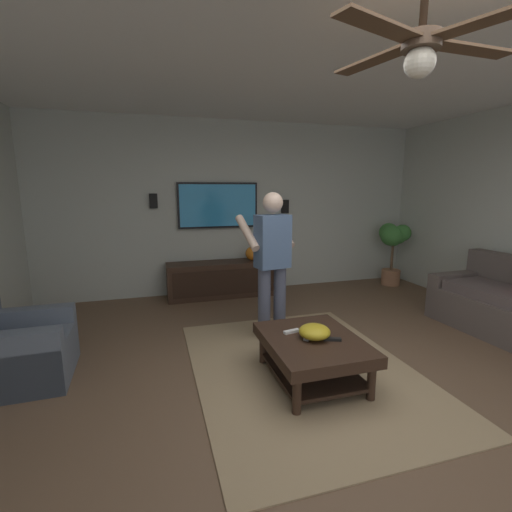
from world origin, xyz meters
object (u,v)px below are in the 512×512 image
remote_white (292,331)px  remote_black (332,339)px  bowl (315,332)px  armchair (15,351)px  coffee_table (312,349)px  tv (218,205)px  wall_speaker_left (285,207)px  ceiling_fan (423,47)px  potted_plant_tall (393,241)px  vase_round (252,253)px  remote_grey (309,337)px  person_standing (272,257)px  media_console (222,279)px  wall_speaker_right (153,201)px

remote_white → remote_black: 0.37m
bowl → armchair: bearing=73.5°
coffee_table → tv: tv is taller
armchair → wall_speaker_left: bearing=31.7°
bowl → remote_black: bowl is taller
bowl → remote_white: size_ratio=1.81×
ceiling_fan → potted_plant_tall: bearing=-36.7°
coffee_table → wall_speaker_left: 3.28m
potted_plant_tall → remote_black: size_ratio=7.21×
armchair → bowl: bearing=-18.4°
coffee_table → vase_round: bearing=-4.7°
potted_plant_tall → ceiling_fan: ceiling_fan is taller
potted_plant_tall → remote_white: potted_plant_tall is taller
potted_plant_tall → remote_white: bearing=130.0°
tv → wall_speaker_left: tv is taller
potted_plant_tall → ceiling_fan: 4.69m
wall_speaker_left → ceiling_fan: (-3.93, 0.76, 1.02)m
tv → ceiling_fan: ceiling_fan is taller
ceiling_fan → bowl: bearing=5.8°
armchair → bowl: size_ratio=3.08×
remote_grey → potted_plant_tall: bearing=-1.3°
person_standing → remote_grey: 1.12m
coffee_table → person_standing: bearing=2.4°
vase_round → wall_speaker_left: (0.25, -0.64, 0.72)m
media_console → tv: (0.24, 0.00, 1.14)m
remote_white → armchair: bearing=-25.4°
armchair → coffee_table: 2.60m
person_standing → remote_white: bearing=163.0°
potted_plant_tall → wall_speaker_right: (0.41, 3.98, 0.72)m
remote_black → remote_white: bearing=-24.1°
wall_speaker_right → tv: bearing=-90.8°
bowl → remote_white: bearing=40.0°
armchair → person_standing: size_ratio=0.51×
person_standing → vase_round: 1.76m
wall_speaker_right → remote_white: bearing=-158.4°
person_standing → vase_round: size_ratio=7.45×
remote_black → wall_speaker_left: (3.07, -0.73, 0.97)m
remote_black → tv: bearing=-63.2°
tv → bowl: bearing=5.3°
person_standing → media_console: bearing=-3.2°
media_console → tv: tv is taller
coffee_table → media_console: (2.72, 0.27, -0.02)m
remote_grey → ceiling_fan: (-0.97, -0.14, 1.99)m
remote_grey → wall_speaker_left: size_ratio=0.68×
media_console → ceiling_fan: (-3.68, -0.37, 2.12)m
bowl → vase_round: (2.74, -0.21, 0.20)m
ceiling_fan → wall_speaker_right: bearing=19.0°
bowl → potted_plant_tall: bearing=-46.6°
remote_grey → wall_speaker_left: wall_speaker_left is taller
remote_black → wall_speaker_right: (3.07, 1.39, 1.08)m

